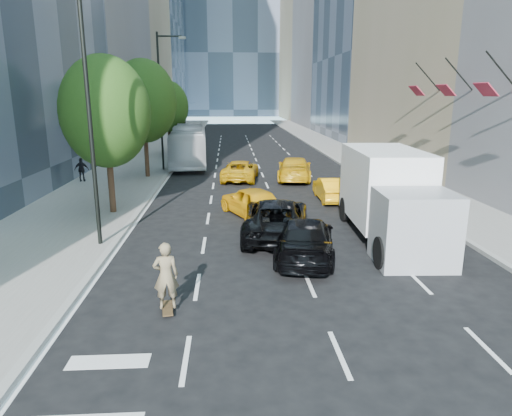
{
  "coord_description": "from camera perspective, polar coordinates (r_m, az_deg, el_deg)",
  "views": [
    {
      "loc": [
        -1.47,
        -13.18,
        5.79
      ],
      "look_at": [
        -0.46,
        3.52,
        1.6
      ],
      "focal_mm": 32.0,
      "sensor_mm": 36.0,
      "label": 1
    }
  ],
  "objects": [
    {
      "name": "ground",
      "position": [
        14.47,
        2.71,
        -9.54
      ],
      "size": [
        160.0,
        160.0,
        0.0
      ],
      "primitive_type": "plane",
      "color": "black",
      "rests_on": "ground"
    },
    {
      "name": "sidewalk_left",
      "position": [
        44.21,
        -13.3,
        6.25
      ],
      "size": [
        6.0,
        120.0,
        0.15
      ],
      "primitive_type": "cube",
      "color": "slate",
      "rests_on": "ground"
    },
    {
      "name": "sidewalk_right",
      "position": [
        45.04,
        11.41,
        6.48
      ],
      "size": [
        4.0,
        120.0,
        0.15
      ],
      "primitive_type": "cube",
      "color": "slate",
      "rests_on": "ground"
    },
    {
      "name": "tower_right_far",
      "position": [
        115.25,
        9.12,
        23.48
      ],
      "size": [
        20.0,
        24.0,
        50.0
      ],
      "primitive_type": "cube",
      "color": "gray",
      "rests_on": "ground"
    },
    {
      "name": "lamp_near",
      "position": [
        17.86,
        -19.77,
        13.33
      ],
      "size": [
        2.13,
        0.22,
        10.0
      ],
      "color": "black",
      "rests_on": "sidewalk_left"
    },
    {
      "name": "lamp_far",
      "position": [
        35.52,
        -11.64,
        13.81
      ],
      "size": [
        2.13,
        0.22,
        10.0
      ],
      "color": "black",
      "rests_on": "sidewalk_left"
    },
    {
      "name": "tree_near",
      "position": [
        22.93,
        -18.28,
        11.32
      ],
      "size": [
        4.2,
        4.2,
        7.46
      ],
      "color": "#312213",
      "rests_on": "sidewalk_left"
    },
    {
      "name": "tree_mid",
      "position": [
        32.69,
        -13.89,
        12.82
      ],
      "size": [
        4.5,
        4.5,
        7.99
      ],
      "color": "#312213",
      "rests_on": "sidewalk_left"
    },
    {
      "name": "tree_far",
      "position": [
        45.56,
        -10.92,
        12.34
      ],
      "size": [
        3.9,
        3.9,
        6.92
      ],
      "color": "#312213",
      "rests_on": "sidewalk_left"
    },
    {
      "name": "traffic_signal",
      "position": [
        53.43,
        -8.94,
        12.21
      ],
      "size": [
        2.48,
        0.53,
        5.2
      ],
      "color": "black",
      "rests_on": "sidewalk_left"
    },
    {
      "name": "facade_flags",
      "position": [
        26.16,
        24.89,
        13.66
      ],
      "size": [
        1.85,
        13.3,
        2.05
      ],
      "color": "black",
      "rests_on": "ground"
    },
    {
      "name": "skateboarder",
      "position": [
        12.63,
        -11.18,
        -8.83
      ],
      "size": [
        0.74,
        0.54,
        1.86
      ],
      "primitive_type": "imported",
      "rotation": [
        0.0,
        0.0,
        3.3
      ],
      "color": "#726347",
      "rests_on": "ground"
    },
    {
      "name": "black_sedan_lincoln",
      "position": [
        18.95,
        2.56,
        -1.23
      ],
      "size": [
        3.26,
        6.0,
        1.6
      ],
      "primitive_type": "imported",
      "rotation": [
        0.0,
        0.0,
        3.03
      ],
      "color": "black",
      "rests_on": "ground"
    },
    {
      "name": "black_sedan_mercedes",
      "position": [
        16.59,
        6.11,
        -3.77
      ],
      "size": [
        2.91,
        5.33,
        1.47
      ],
      "primitive_type": "imported",
      "rotation": [
        0.0,
        0.0,
        2.96
      ],
      "color": "black",
      "rests_on": "ground"
    },
    {
      "name": "taxi_a",
      "position": [
        22.08,
        -0.53,
        0.83
      ],
      "size": [
        3.38,
        4.67,
        1.48
      ],
      "primitive_type": "imported",
      "rotation": [
        0.0,
        0.0,
        3.57
      ],
      "color": "#E7A10C",
      "rests_on": "ground"
    },
    {
      "name": "taxi_b",
      "position": [
        25.83,
        9.31,
        2.39
      ],
      "size": [
        1.41,
        3.96,
        1.3
      ],
      "primitive_type": "imported",
      "rotation": [
        0.0,
        0.0,
        3.13
      ],
      "color": "#FFAC0D",
      "rests_on": "ground"
    },
    {
      "name": "taxi_c",
      "position": [
        31.61,
        -1.98,
        4.74
      ],
      "size": [
        2.89,
        5.17,
        1.37
      ],
      "primitive_type": "imported",
      "rotation": [
        0.0,
        0.0,
        3.01
      ],
      "color": "#CF950A",
      "rests_on": "ground"
    },
    {
      "name": "taxi_d",
      "position": [
        31.73,
        4.83,
        4.94
      ],
      "size": [
        3.03,
        5.75,
        1.59
      ],
      "primitive_type": "imported",
      "rotation": [
        0.0,
        0.0,
        2.99
      ],
      "color": "#D3990B",
      "rests_on": "ground"
    },
    {
      "name": "city_bus",
      "position": [
        39.13,
        -8.38,
        7.78
      ],
      "size": [
        3.36,
        11.76,
        3.24
      ],
      "primitive_type": "imported",
      "rotation": [
        0.0,
        0.0,
        0.06
      ],
      "color": "silver",
      "rests_on": "ground"
    },
    {
      "name": "box_truck",
      "position": [
        19.1,
        16.49,
        1.46
      ],
      "size": [
        3.05,
        7.58,
        3.57
      ],
      "rotation": [
        0.0,
        0.0,
        -0.04
      ],
      "color": "white",
      "rests_on": "ground"
    },
    {
      "name": "pedestrian_b",
      "position": [
        32.38,
        -20.95,
        4.5
      ],
      "size": [
        0.94,
        0.45,
        1.57
      ],
      "primitive_type": "imported",
      "rotation": [
        0.0,
        0.0,
        3.22
      ],
      "color": "black",
      "rests_on": "sidewalk_left"
    }
  ]
}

